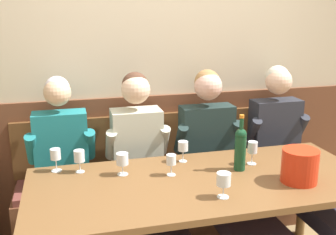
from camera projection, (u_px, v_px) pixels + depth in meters
The scene contains 17 objects.
room_wall_back at pixel (163, 55), 3.24m from camera, with size 6.80×0.08×2.80m, color beige.
wood_wainscot_panel at pixel (165, 157), 3.42m from camera, with size 6.80×0.03×1.08m, color brown.
wall_bench at pixel (171, 196), 3.29m from camera, with size 2.41×0.42×0.94m.
dining_table at pixel (202, 191), 2.49m from camera, with size 2.11×0.91×0.75m.
person_left_seat at pixel (63, 192), 2.61m from camera, with size 0.48×1.36×1.31m.
person_right_seat at pixel (146, 177), 2.78m from camera, with size 0.48×1.37×1.31m.
person_center_left_seat at pixel (224, 173), 2.89m from camera, with size 0.52×1.37×1.31m.
person_center_right_seat at pixel (299, 164), 3.04m from camera, with size 0.51×1.37×1.32m.
ice_bucket at pixel (300, 166), 2.42m from camera, with size 0.22×0.22×0.20m, color red.
wine_bottle_clear_water at pixel (240, 147), 2.59m from camera, with size 0.07×0.07×0.37m.
wine_glass_mid_left at pixel (122, 160), 2.52m from camera, with size 0.08×0.08×0.14m.
wine_glass_center_front at pixel (183, 147), 2.74m from camera, with size 0.07×0.07×0.14m.
wine_glass_mid_right at pixel (252, 149), 2.69m from camera, with size 0.06×0.06×0.16m.
wine_glass_right_end at pixel (79, 157), 2.56m from camera, with size 0.07×0.07×0.15m.
wine_glass_near_bucket at pixel (56, 156), 2.58m from camera, with size 0.07×0.07×0.15m.
wine_glass_center_rear at pixel (171, 160), 2.52m from camera, with size 0.06×0.06×0.14m.
wine_glass_by_bottle at pixel (224, 180), 2.22m from camera, with size 0.08×0.08×0.14m.
Camera 1 is at (-0.77, -2.08, 1.77)m, focal length 43.16 mm.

